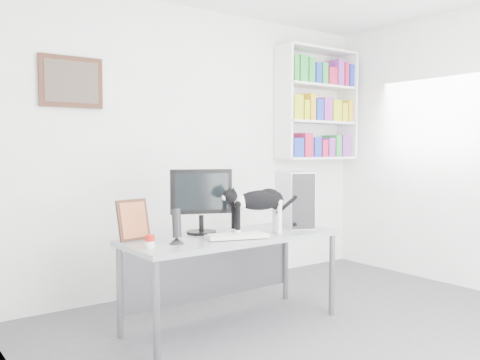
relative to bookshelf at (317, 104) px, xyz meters
The scene contains 11 objects.
room 2.37m from the bookshelf, 127.12° to the right, with size 4.01×4.01×2.70m.
bookshelf is the anchor object (origin of this frame).
wall_art 2.70m from the bookshelf, behind, with size 0.52×0.04×0.42m, color #422115.
desk 2.59m from the bookshelf, 152.05° to the right, with size 1.68×0.65×0.70m, color gray.
monitor 2.35m from the bookshelf, 158.49° to the right, with size 0.48×0.23×0.51m, color black.
keyboard 2.50m from the bookshelf, 149.65° to the right, with size 0.45×0.17×0.03m, color beige.
pc_tower 1.74m from the bookshelf, 142.05° to the right, with size 0.20×0.46×0.46m, color silver.
speaker 2.80m from the bookshelf, 156.11° to the right, with size 0.11×0.11×0.25m, color black.
leaning_print 2.85m from the bookshelf, 163.74° to the right, with size 0.24×0.10×0.30m, color #422115.
soup_can 3.02m from the bookshelf, 157.28° to the right, with size 0.06×0.06×0.09m, color #B4150F.
cat 2.25m from the bookshelf, 147.07° to the right, with size 0.58×0.15×0.36m, color black, non-canonical shape.
Camera 1 is at (-2.66, -2.24, 1.35)m, focal length 38.00 mm.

